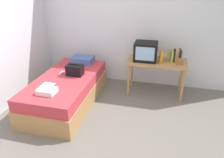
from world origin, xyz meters
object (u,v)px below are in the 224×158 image
Objects in this scene: magazine at (46,86)px; remote_silver at (62,73)px; handbag at (75,70)px; folded_towel at (47,91)px; picture_frame at (180,62)px; pillow at (83,60)px; desk at (157,65)px; remote_dark at (55,92)px; tv at (146,51)px; water_bottle at (161,57)px; bed at (67,90)px; book_row at (175,56)px.

magazine is 0.57m from remote_silver.
folded_towel is (-0.15, -0.76, -0.06)m from handbag.
remote_silver is at bearing -166.75° from picture_frame.
pillow is 1.48× the size of handbag.
pillow is 0.65m from remote_silver.
desk reaches higher than remote_dark.
picture_frame is (0.66, -0.11, -0.11)m from tv.
desk is at bearing 123.92° from water_bottle.
desk is at bearing 41.57° from remote_dark.
water_bottle is at bearing 16.39° from remote_silver.
remote_dark is at bearing -81.69° from bed.
desk is 1.57m from pillow.
tv is 1.37m from pillow.
handbag is at bearing 86.12° from remote_dark.
pillow reaches higher than remote_dark.
book_row is 0.22m from picture_frame.
desk is 2.14m from magazine.
handbag is at bearing -164.68° from picture_frame.
bed is 1.69m from tv.
tv is at bearing 163.90° from water_bottle.
bed is 1.82m from desk.
magazine is (-0.19, -1.19, -0.06)m from pillow.
tv is 0.68m from picture_frame.
desk reaches higher than folded_towel.
desk is at bearing 4.10° from tv.
water_bottle reaches higher than magazine.
folded_towel is (-0.06, -1.39, -0.03)m from pillow.
desk is 0.25m from water_bottle.
water_bottle reaches higher than remote_silver.
remote_dark is 0.12m from folded_towel.
tv is at bearing 44.93° from folded_towel.
magazine is 2.01× the size of remote_silver.
picture_frame is (0.35, -0.02, -0.05)m from water_bottle.
water_bottle reaches higher than remote_dark.
handbag is at bearing 45.03° from bed.
tv is 1.67× the size of book_row.
desk is 4.14× the size of folded_towel.
water_bottle is 2.16m from magazine.
desk is 4.41× the size of book_row.
picture_frame is 2.45m from magazine.
water_bottle is at bearing -3.08° from pillow.
handbag reaches higher than remote_silver.
desk reaches higher than magazine.
remote_silver reaches higher than bed.
folded_towel is at bearing -135.07° from tv.
magazine is at bearing -142.04° from tv.
tv reaches higher than bed.
handbag is (-1.24, -0.63, -0.26)m from tv.
handbag is (-1.47, -0.65, 0.01)m from desk.
book_row is 1.94m from handbag.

